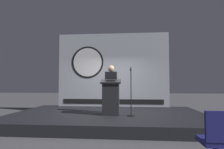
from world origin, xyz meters
The scene contains 7 objects.
ground_plane centered at (0.00, 0.00, 0.00)m, with size 40.00×40.00×0.00m, color #4C4C51.
stage_platform centered at (0.00, 0.00, 0.15)m, with size 6.40×4.00×0.30m, color black.
banner_display centered at (-0.04, 1.85, 1.90)m, with size 4.83×0.12×3.20m.
podium centered at (0.13, -0.38, 0.85)m, with size 0.64×0.50×1.13m.
speaker_person centered at (0.09, 0.10, 1.12)m, with size 0.40×0.26×1.62m.
microphone_stand centered at (0.76, -0.47, 0.84)m, with size 0.24×0.60×1.50m.
audience_chair_left centered at (1.99, -3.42, 0.49)m, with size 0.44×0.45×0.89m.
Camera 1 is at (0.69, -6.36, 1.27)m, focal length 30.20 mm.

